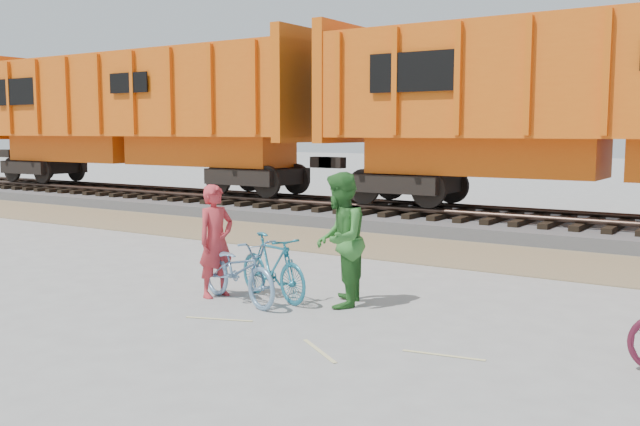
{
  "coord_description": "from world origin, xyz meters",
  "views": [
    {
      "loc": [
        4.96,
        -7.52,
        2.39
      ],
      "look_at": [
        -0.96,
        1.5,
        1.15
      ],
      "focal_mm": 40.0,
      "sensor_mm": 36.0,
      "label": 1
    }
  ],
  "objects_px": {
    "bicycle_blue": "(238,270)",
    "person_solo": "(216,241)",
    "hopper_car_left": "(137,113)",
    "hopper_car_center": "(621,103)",
    "bicycle_teal": "(273,267)",
    "person_man": "(340,240)"
  },
  "relations": [
    {
      "from": "bicycle_blue",
      "to": "person_man",
      "type": "relative_size",
      "value": 0.95
    },
    {
      "from": "person_solo",
      "to": "person_man",
      "type": "height_order",
      "value": "person_man"
    },
    {
      "from": "person_solo",
      "to": "hopper_car_center",
      "type": "bearing_deg",
      "value": -12.15
    },
    {
      "from": "hopper_car_center",
      "to": "person_solo",
      "type": "xyz_separation_m",
      "value": [
        -3.75,
        -8.84,
        -2.19
      ]
    },
    {
      "from": "bicycle_blue",
      "to": "person_solo",
      "type": "height_order",
      "value": "person_solo"
    },
    {
      "from": "hopper_car_left",
      "to": "bicycle_teal",
      "type": "xyz_separation_m",
      "value": [
        12.05,
        -8.54,
        -2.53
      ]
    },
    {
      "from": "person_solo",
      "to": "bicycle_teal",
      "type": "bearing_deg",
      "value": -58.44
    },
    {
      "from": "hopper_car_center",
      "to": "bicycle_blue",
      "type": "bearing_deg",
      "value": -109.97
    },
    {
      "from": "hopper_car_left",
      "to": "person_man",
      "type": "bearing_deg",
      "value": -32.6
    },
    {
      "from": "hopper_car_center",
      "to": "bicycle_blue",
      "type": "height_order",
      "value": "hopper_car_center"
    },
    {
      "from": "bicycle_teal",
      "to": "hopper_car_center",
      "type": "bearing_deg",
      "value": -0.46
    },
    {
      "from": "bicycle_teal",
      "to": "person_man",
      "type": "height_order",
      "value": "person_man"
    },
    {
      "from": "bicycle_teal",
      "to": "hopper_car_left",
      "type": "bearing_deg",
      "value": 73.28
    },
    {
      "from": "hopper_car_left",
      "to": "hopper_car_center",
      "type": "bearing_deg",
      "value": 0.0
    },
    {
      "from": "person_solo",
      "to": "person_man",
      "type": "xyz_separation_m",
      "value": [
        1.8,
        0.5,
        0.11
      ]
    },
    {
      "from": "bicycle_blue",
      "to": "person_solo",
      "type": "xyz_separation_m",
      "value": [
        -0.5,
        0.1,
        0.36
      ]
    },
    {
      "from": "bicycle_blue",
      "to": "bicycle_teal",
      "type": "distance_m",
      "value": 0.5
    },
    {
      "from": "hopper_car_left",
      "to": "person_man",
      "type": "distance_m",
      "value": 15.62
    },
    {
      "from": "person_solo",
      "to": "person_man",
      "type": "distance_m",
      "value": 1.87
    },
    {
      "from": "hopper_car_center",
      "to": "person_solo",
      "type": "bearing_deg",
      "value": -112.98
    },
    {
      "from": "hopper_car_center",
      "to": "person_man",
      "type": "distance_m",
      "value": 8.82
    },
    {
      "from": "bicycle_blue",
      "to": "person_solo",
      "type": "relative_size",
      "value": 1.07
    }
  ]
}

